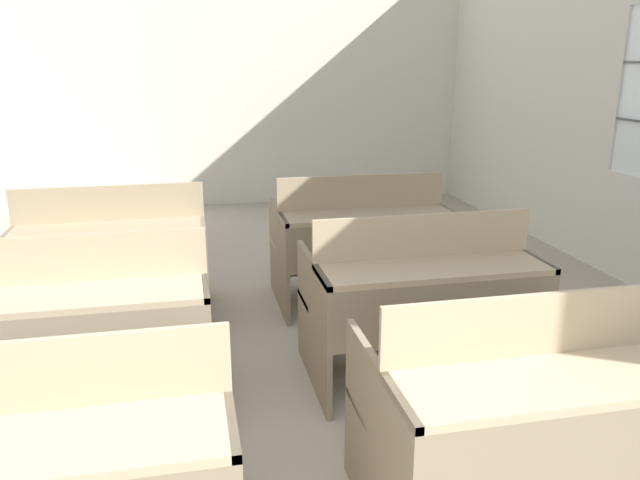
{
  "coord_description": "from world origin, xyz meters",
  "views": [
    {
      "loc": [
        -0.15,
        -0.56,
        1.7
      ],
      "look_at": [
        0.52,
        2.56,
        0.77
      ],
      "focal_mm": 35.0,
      "sensor_mm": 36.0,
      "label": 1
    }
  ],
  "objects": [
    {
      "name": "bench_second_right",
      "position": [
        1.03,
        2.38,
        0.47
      ],
      "size": [
        1.18,
        0.78,
        0.92
      ],
      "color": "#7E6F58",
      "rests_on": "ground_plane"
    },
    {
      "name": "bench_front_right",
      "position": [
        1.03,
        1.23,
        0.47
      ],
      "size": [
        1.18,
        0.78,
        0.92
      ],
      "color": "#7D6E57",
      "rests_on": "ground_plane"
    },
    {
      "name": "bench_second_left",
      "position": [
        -0.68,
        2.35,
        0.47
      ],
      "size": [
        1.18,
        0.78,
        0.92
      ],
      "color": "#82735C",
      "rests_on": "ground_plane"
    },
    {
      "name": "bench_front_left",
      "position": [
        -0.65,
        1.21,
        0.47
      ],
      "size": [
        1.18,
        0.78,
        0.92
      ],
      "color": "#7C6D56",
      "rests_on": "ground_plane"
    },
    {
      "name": "bench_third_left",
      "position": [
        -0.65,
        3.51,
        0.47
      ],
      "size": [
        1.18,
        0.78,
        0.92
      ],
      "color": "#7A6B54",
      "rests_on": "ground_plane"
    },
    {
      "name": "bench_third_right",
      "position": [
        1.02,
        3.53,
        0.47
      ],
      "size": [
        1.18,
        0.78,
        0.92
      ],
      "color": "#796A53",
      "rests_on": "ground_plane"
    },
    {
      "name": "wall_back",
      "position": [
        0.0,
        6.9,
        1.49
      ],
      "size": [
        6.42,
        0.06,
        2.97
      ],
      "color": "beige",
      "rests_on": "ground_plane"
    }
  ]
}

